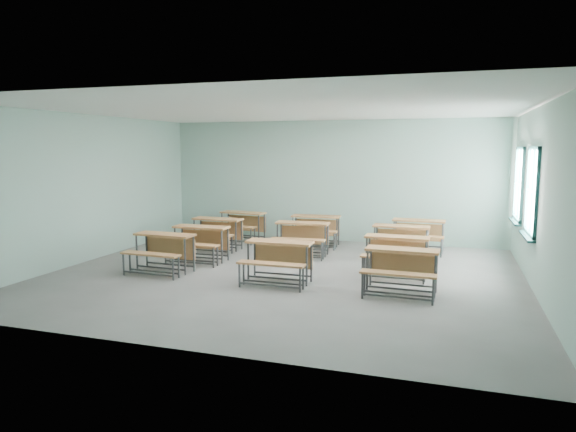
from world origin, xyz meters
name	(u,v)px	position (x,y,z in m)	size (l,w,h in m)	color
room	(288,194)	(0.08, 0.03, 1.60)	(9.04, 8.04, 3.24)	slate
desk_unit_r0c0	(162,247)	(-2.38, -0.57, 0.52)	(1.27, 0.88, 0.77)	#A3693A
desk_unit_r0c1	(278,256)	(0.10, -0.64, 0.52)	(1.23, 0.83, 0.77)	#A3693A
desk_unit_r0c2	(401,264)	(2.32, -0.69, 0.52)	(1.25, 0.86, 0.77)	#A3693A
desk_unit_r1c0	(199,238)	(-2.14, 0.56, 0.52)	(1.24, 0.84, 0.77)	#A3693A
desk_unit_r1c2	(396,250)	(2.10, 0.57, 0.52)	(1.24, 0.84, 0.77)	#A3693A
desk_unit_r2c0	(216,229)	(-2.36, 1.84, 0.52)	(1.25, 0.86, 0.77)	#A3693A
desk_unit_r2c1	(302,234)	(-0.18, 1.83, 0.52)	(1.28, 0.90, 0.77)	#A3693A
desk_unit_r2c2	(400,237)	(2.05, 2.00, 0.52)	(1.25, 0.86, 0.77)	#A3693A
desk_unit_r3c0	(241,222)	(-2.27, 3.19, 0.52)	(1.32, 0.97, 0.77)	#A3693A
desk_unit_r3c1	(315,226)	(-0.18, 3.08, 0.52)	(1.28, 0.91, 0.77)	#A3693A
desk_unit_r3c2	(418,231)	(2.35, 3.10, 0.52)	(1.25, 0.86, 0.77)	#A3693A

